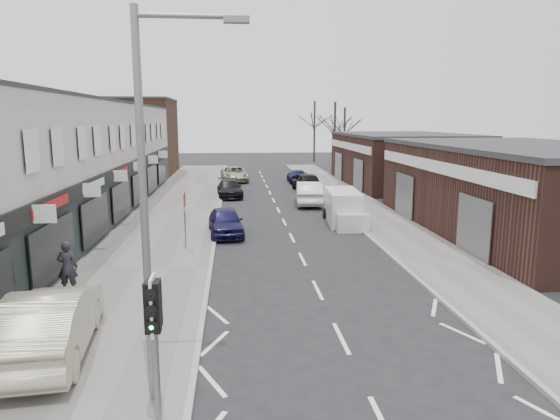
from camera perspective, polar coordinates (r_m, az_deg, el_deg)
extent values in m
plane|color=black|center=(12.69, 9.00, -18.05)|extent=(160.00, 160.00, 0.00)
cube|color=slate|center=(33.56, -11.76, -0.08)|extent=(5.50, 64.00, 0.12)
cube|color=slate|center=(34.44, 9.37, 0.26)|extent=(3.50, 64.00, 0.12)
cube|color=beige|center=(32.20, -24.56, 5.04)|extent=(8.00, 41.00, 7.10)
cube|color=#4C2E20|center=(56.84, -16.15, 7.93)|extent=(8.00, 10.00, 8.00)
cube|color=#3C211B|center=(29.43, 26.36, 1.93)|extent=(10.00, 18.00, 4.50)
cube|color=#3C211B|center=(47.52, 13.74, 5.52)|extent=(10.00, 16.00, 4.50)
cylinder|color=slate|center=(9.95, -13.99, -16.16)|extent=(0.12, 0.12, 3.00)
cube|color=silver|center=(9.54, -14.27, -10.49)|extent=(0.05, 0.55, 1.10)
cube|color=black|center=(9.42, -14.39, -10.75)|extent=(0.28, 0.22, 0.95)
sphere|color=#0CE533|center=(9.43, -14.42, -12.71)|extent=(0.18, 0.18, 0.18)
cube|color=black|center=(9.65, -14.16, -10.24)|extent=(0.26, 0.20, 0.90)
cylinder|color=slate|center=(10.34, -15.25, -0.55)|extent=(0.16, 0.16, 8.00)
cylinder|color=slate|center=(10.22, -11.01, 20.94)|extent=(1.80, 0.10, 0.10)
cube|color=slate|center=(10.17, -4.99, 20.85)|extent=(0.50, 0.22, 0.12)
cylinder|color=slate|center=(23.38, -10.81, -1.28)|extent=(0.07, 0.07, 2.50)
cube|color=white|center=(23.27, -10.74, 0.17)|extent=(0.04, 0.45, 0.25)
cube|color=silver|center=(29.38, 7.20, 0.37)|extent=(2.06, 4.32, 1.92)
cube|color=silver|center=(27.10, 8.29, -1.49)|extent=(1.74, 0.86, 1.01)
cylinder|color=black|center=(27.92, 6.25, -1.47)|extent=(0.20, 0.64, 0.64)
cylinder|color=black|center=(28.27, 9.36, -1.40)|extent=(0.20, 0.64, 0.64)
cylinder|color=black|center=(30.76, 5.17, -0.35)|extent=(0.20, 0.64, 0.64)
cylinder|color=black|center=(31.07, 8.01, -0.30)|extent=(0.20, 0.64, 0.64)
imported|color=#AAA488|center=(14.10, -24.79, -11.56)|extent=(2.37, 5.38, 1.72)
imported|color=black|center=(18.59, -23.13, -6.01)|extent=(0.67, 0.44, 1.84)
imported|color=#14123A|center=(26.29, -6.25, -1.32)|extent=(2.06, 4.36, 1.44)
imported|color=black|center=(39.18, -5.77, 2.45)|extent=(2.20, 4.67, 1.32)
imported|color=#A29C82|center=(48.99, -5.22, 4.12)|extent=(2.89, 5.44, 1.46)
imported|color=silver|center=(35.55, 3.33, 1.95)|extent=(2.25, 5.17, 1.65)
imported|color=black|center=(42.21, 3.08, 3.25)|extent=(2.20, 4.79, 1.59)
imported|color=#121238|center=(47.92, 1.98, 3.89)|extent=(1.79, 4.30, 1.24)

